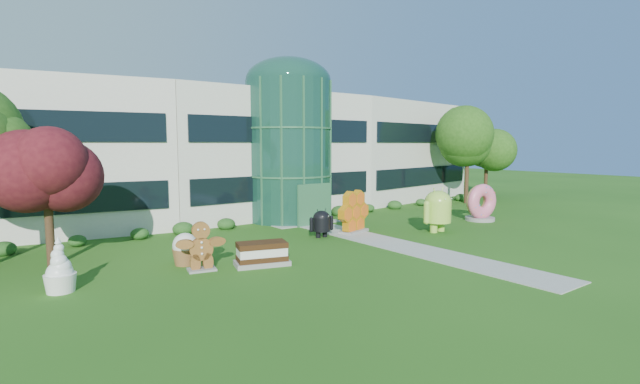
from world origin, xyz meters
TOP-DOWN VIEW (x-y plane):
  - ground at (0.00, 0.00)m, footprint 140.00×140.00m
  - building at (0.00, 18.00)m, footprint 46.00×15.00m
  - atrium at (0.00, 12.00)m, footprint 6.00×6.00m
  - walkway at (0.00, 2.00)m, footprint 2.40×20.00m
  - tree_red at (-15.50, 7.50)m, footprint 4.00×4.00m
  - trees_backdrop at (0.00, 13.00)m, footprint 52.00×8.00m
  - android_green at (4.81, 2.54)m, footprint 2.78×1.94m
  - android_black at (-1.99, 5.46)m, footprint 1.75×1.28m
  - donut at (10.63, 3.49)m, footprint 2.71×1.63m
  - gingerbread at (-10.39, 2.87)m, footprint 2.47×1.36m
  - ice_cream_sandwich at (-7.87, 2.07)m, footprint 2.65×1.83m
  - honeycomb at (0.45, 5.41)m, footprint 3.16×1.85m
  - froyo at (-15.71, 3.20)m, footprint 1.48×1.48m
  - cupcake at (-10.58, 4.25)m, footprint 1.31×1.31m

SIDE VIEW (x-z plane):
  - ground at x=0.00m, z-range 0.00..0.00m
  - walkway at x=0.00m, z-range 0.00..0.04m
  - ice_cream_sandwich at x=-7.87m, z-range 0.00..1.07m
  - cupcake at x=-10.58m, z-range 0.00..1.45m
  - android_black at x=-1.99m, z-range 0.00..1.85m
  - froyo at x=-15.71m, z-range 0.00..2.05m
  - gingerbread at x=-10.39m, z-range 0.00..2.16m
  - honeycomb at x=0.45m, z-range 0.00..2.34m
  - donut at x=10.63m, z-range 0.00..2.64m
  - android_green at x=4.81m, z-range 0.00..3.03m
  - tree_red at x=-15.50m, z-range 0.00..6.00m
  - trees_backdrop at x=0.00m, z-range 0.00..8.40m
  - building at x=0.00m, z-range 0.00..9.30m
  - atrium at x=0.00m, z-range 0.00..9.80m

